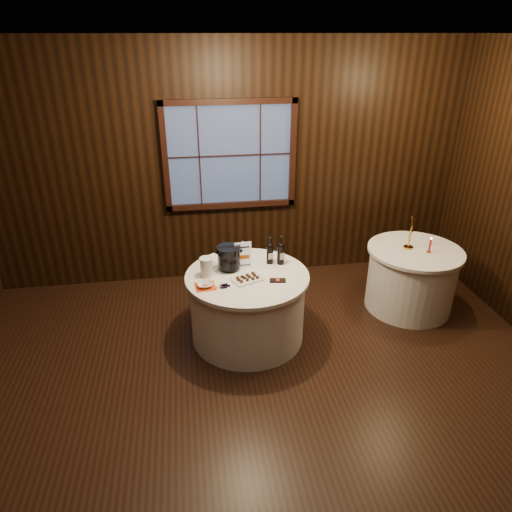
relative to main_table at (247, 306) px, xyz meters
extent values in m
plane|color=black|center=(0.00, -1.00, -0.39)|extent=(6.00, 6.00, 0.00)
cube|color=black|center=(0.00, 1.50, 1.11)|extent=(6.00, 0.02, 3.00)
cube|color=#384876|center=(0.00, 1.47, 1.26)|extent=(1.50, 0.01, 1.20)
cylinder|color=white|center=(0.00, 0.00, -0.02)|extent=(1.20, 1.20, 0.73)
cylinder|color=white|center=(0.00, 0.00, 0.36)|extent=(1.28, 1.28, 0.04)
cylinder|color=white|center=(2.00, 0.30, -0.02)|extent=(1.00, 1.00, 0.73)
cylinder|color=white|center=(2.00, 0.30, 0.36)|extent=(1.08, 1.08, 0.04)
cube|color=silver|center=(-0.02, 0.20, 0.39)|extent=(0.16, 0.10, 0.02)
cube|color=silver|center=(-0.02, 0.20, 0.54)|extent=(0.02, 0.02, 0.28)
cube|color=white|center=(-0.02, 0.19, 0.54)|extent=(0.18, 0.02, 0.26)
cylinder|color=black|center=(0.28, 0.22, 0.48)|extent=(0.07, 0.07, 0.19)
sphere|color=black|center=(0.28, 0.22, 0.58)|extent=(0.07, 0.07, 0.07)
cylinder|color=black|center=(0.28, 0.22, 0.63)|extent=(0.03, 0.03, 0.09)
cylinder|color=black|center=(0.28, 0.22, 0.67)|extent=(0.03, 0.03, 0.02)
cube|color=beige|center=(0.28, 0.18, 0.48)|extent=(0.05, 0.01, 0.07)
cylinder|color=black|center=(0.39, 0.19, 0.49)|extent=(0.08, 0.08, 0.21)
sphere|color=black|center=(0.39, 0.19, 0.59)|extent=(0.08, 0.08, 0.08)
cylinder|color=black|center=(0.39, 0.19, 0.65)|extent=(0.03, 0.03, 0.09)
cylinder|color=black|center=(0.39, 0.19, 0.69)|extent=(0.03, 0.03, 0.02)
cube|color=beige|center=(0.39, 0.15, 0.49)|extent=(0.05, 0.02, 0.07)
cylinder|color=black|center=(-0.17, 0.15, 0.40)|extent=(0.18, 0.18, 0.03)
cylinder|color=black|center=(-0.17, 0.15, 0.52)|extent=(0.24, 0.24, 0.20)
cylinder|color=black|center=(-0.17, 0.15, 0.63)|extent=(0.25, 0.25, 0.02)
cube|color=white|center=(-0.01, -0.11, 0.39)|extent=(0.35, 0.30, 0.02)
cube|color=black|center=(0.28, -0.18, 0.39)|extent=(0.17, 0.10, 0.01)
cylinder|color=#3B2E15|center=(-0.32, -0.22, 0.40)|extent=(0.07, 0.02, 0.03)
cylinder|color=silver|center=(-0.41, 0.05, 0.48)|extent=(0.13, 0.13, 0.19)
cylinder|color=silver|center=(-0.41, 0.05, 0.58)|extent=(0.14, 0.14, 0.01)
torus|color=silver|center=(-0.34, 0.05, 0.49)|extent=(0.10, 0.01, 0.10)
cube|color=#DA4612|center=(-0.44, -0.18, 0.38)|extent=(0.22, 0.22, 0.00)
imported|color=white|center=(-0.44, -0.18, 0.40)|extent=(0.16, 0.16, 0.04)
cylinder|color=gold|center=(1.93, 0.34, 0.39)|extent=(0.11, 0.11, 0.02)
cylinder|color=gold|center=(1.93, 0.34, 0.58)|extent=(0.02, 0.02, 0.35)
cylinder|color=gold|center=(1.93, 0.34, 0.77)|extent=(0.06, 0.06, 0.03)
cylinder|color=gold|center=(2.10, 0.19, 0.39)|extent=(0.05, 0.05, 0.01)
cylinder|color=#AB1C0D|center=(2.10, 0.19, 0.47)|extent=(0.02, 0.02, 0.15)
sphere|color=#FFB23F|center=(2.10, 0.19, 0.56)|extent=(0.02, 0.02, 0.02)
camera|label=1|loc=(-0.55, -4.08, 2.63)|focal=32.00mm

